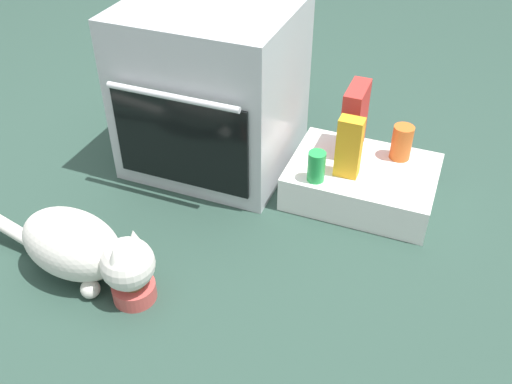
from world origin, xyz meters
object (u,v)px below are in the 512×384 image
at_px(food_bowl, 134,289).
at_px(cereal_box, 354,120).
at_px(oven, 212,88).
at_px(cat, 81,248).
at_px(juice_carton, 349,147).
at_px(soda_can, 316,166).
at_px(pantry_cabinet, 362,182).
at_px(sauce_jar, 402,142).

bearing_deg(food_bowl, cereal_box, 61.59).
distance_m(oven, cat, 0.84).
relative_size(juice_carton, cereal_box, 0.86).
bearing_deg(soda_can, cereal_box, 73.22).
bearing_deg(pantry_cabinet, oven, 176.84).
bearing_deg(soda_can, juice_carton, 38.51).
height_order(oven, juice_carton, oven).
distance_m(oven, food_bowl, 0.89).
bearing_deg(cereal_box, sauce_jar, 5.35).
distance_m(pantry_cabinet, cat, 1.09).
height_order(food_bowl, soda_can, soda_can).
xyz_separation_m(oven, pantry_cabinet, (0.65, -0.04, -0.27)).
relative_size(juice_carton, sauce_jar, 1.71).
height_order(pantry_cabinet, sauce_jar, sauce_jar).
bearing_deg(cat, juice_carton, 51.52).
xyz_separation_m(oven, cereal_box, (0.58, 0.06, -0.05)).
height_order(cat, sauce_jar, sauce_jar).
bearing_deg(soda_can, sauce_jar, 44.85).
bearing_deg(sauce_jar, cat, -134.49).
bearing_deg(oven, cat, -97.34).
relative_size(pantry_cabinet, cat, 0.70).
relative_size(oven, juice_carton, 2.84).
distance_m(pantry_cabinet, cereal_box, 0.25).
height_order(food_bowl, cereal_box, cereal_box).
bearing_deg(soda_can, oven, 159.71).
height_order(sauce_jar, soda_can, sauce_jar).
distance_m(food_bowl, cat, 0.22).
xyz_separation_m(pantry_cabinet, soda_can, (-0.15, -0.15, 0.13)).
bearing_deg(pantry_cabinet, soda_can, -135.11).
xyz_separation_m(cereal_box, soda_can, (-0.07, -0.25, -0.08)).
bearing_deg(food_bowl, cat, 173.36).
relative_size(pantry_cabinet, cereal_box, 2.00).
bearing_deg(juice_carton, soda_can, -141.49).
relative_size(oven, cereal_box, 2.43).
relative_size(cereal_box, soda_can, 2.33).
xyz_separation_m(pantry_cabinet, cat, (-0.76, -0.78, 0.06)).
relative_size(oven, pantry_cabinet, 1.21).
bearing_deg(food_bowl, juice_carton, 55.06).
bearing_deg(sauce_jar, juice_carton, -132.00).
bearing_deg(cat, oven, 89.29).
bearing_deg(juice_carton, food_bowl, -124.94).
distance_m(food_bowl, soda_can, 0.79).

